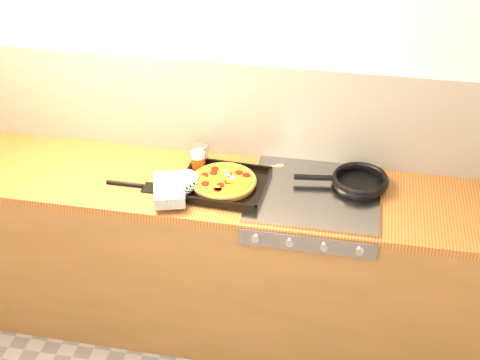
% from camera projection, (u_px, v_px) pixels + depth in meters
% --- Properties ---
extents(room_shell, '(3.20, 3.20, 3.20)m').
position_uv_depth(room_shell, '(232.00, 110.00, 3.27)').
color(room_shell, white).
rests_on(room_shell, ground).
extents(counter_run, '(3.20, 0.62, 0.90)m').
position_uv_depth(counter_run, '(222.00, 258.00, 3.42)').
color(counter_run, brown).
rests_on(counter_run, ground).
extents(stovetop, '(0.60, 0.56, 0.02)m').
position_uv_depth(stovetop, '(315.00, 194.00, 3.10)').
color(stovetop, gray).
rests_on(stovetop, counter_run).
extents(pizza_on_tray, '(0.53, 0.45, 0.07)m').
position_uv_depth(pizza_on_tray, '(209.00, 183.00, 3.10)').
color(pizza_on_tray, black).
rests_on(pizza_on_tray, stovetop).
extents(frying_pan, '(0.46, 0.30, 0.04)m').
position_uv_depth(frying_pan, '(359.00, 181.00, 3.13)').
color(frying_pan, black).
rests_on(frying_pan, stovetop).
extents(tomato_can, '(0.10, 0.10, 0.11)m').
position_uv_depth(tomato_can, '(200.00, 155.00, 3.29)').
color(tomato_can, maroon).
rests_on(tomato_can, counter_run).
extents(juice_glass, '(0.09, 0.09, 0.11)m').
position_uv_depth(juice_glass, '(198.00, 162.00, 3.23)').
color(juice_glass, '#CD3D0C').
rests_on(juice_glass, counter_run).
extents(wooden_spoon, '(0.28, 0.16, 0.02)m').
position_uv_depth(wooden_spoon, '(262.00, 169.00, 3.27)').
color(wooden_spoon, '#B6794D').
rests_on(wooden_spoon, counter_run).
extents(black_spatula, '(0.28, 0.09, 0.02)m').
position_uv_depth(black_spatula, '(137.00, 186.00, 3.15)').
color(black_spatula, black).
rests_on(black_spatula, counter_run).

